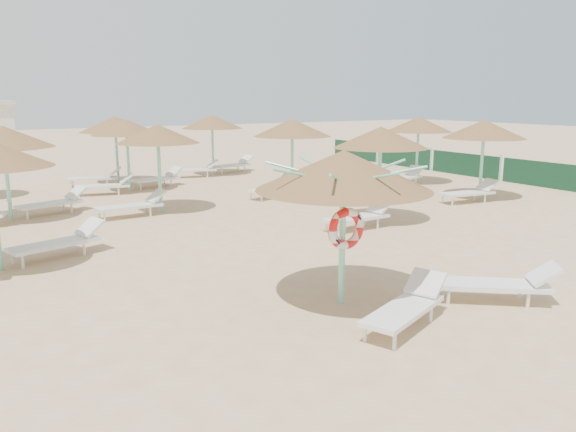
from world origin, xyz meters
TOP-DOWN VIEW (x-y plane):
  - ground at (0.00, 0.00)m, footprint 120.00×120.00m
  - main_palapa at (-0.36, -0.07)m, footprint 2.93×2.93m
  - lounger_main_a at (-0.11, -1.42)m, footprint 1.98×1.24m
  - lounger_main_b at (2.00, -1.48)m, footprint 1.91×1.68m
  - palapa_field at (2.16, 10.50)m, footprint 19.29×14.33m
  - windbreak_fence at (14.00, 9.96)m, footprint 0.08×19.84m

SIDE VIEW (x-z plane):
  - ground at x=0.00m, z-range 0.00..0.00m
  - lounger_main_a at x=-0.11m, z-range -0.02..0.68m
  - lounger_main_b at x=2.00m, z-range -0.02..0.70m
  - windbreak_fence at x=14.00m, z-range -0.05..1.05m
  - main_palapa at x=-0.36m, z-range 0.96..3.59m
  - palapa_field at x=2.16m, z-range 0.94..3.66m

